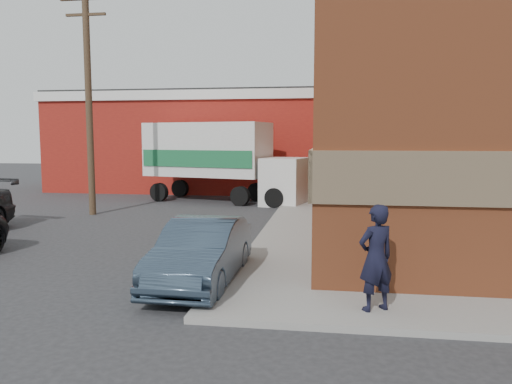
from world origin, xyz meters
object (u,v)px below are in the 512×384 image
at_px(box_truck, 221,156).
at_px(man, 376,258).
at_px(utility_pole, 89,93).
at_px(sedan, 202,252).
at_px(warehouse, 200,141).

bearing_deg(box_truck, man, -54.18).
xyz_separation_m(utility_pole, sedan, (6.70, -8.50, -4.08)).
xyz_separation_m(man, sedan, (-3.41, 1.48, -0.36)).
bearing_deg(man, warehouse, -98.46).
relative_size(utility_pole, man, 4.95).
bearing_deg(man, box_truck, -98.80).
bearing_deg(sedan, utility_pole, 128.82).
distance_m(utility_pole, sedan, 11.57).
bearing_deg(box_truck, utility_pole, -118.33).
distance_m(utility_pole, man, 14.69).
bearing_deg(utility_pole, warehouse, 82.23).
xyz_separation_m(man, box_truck, (-5.91, 14.63, 1.12)).
bearing_deg(man, utility_pole, -75.41).
height_order(warehouse, box_truck, warehouse).
relative_size(utility_pole, box_truck, 1.14).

